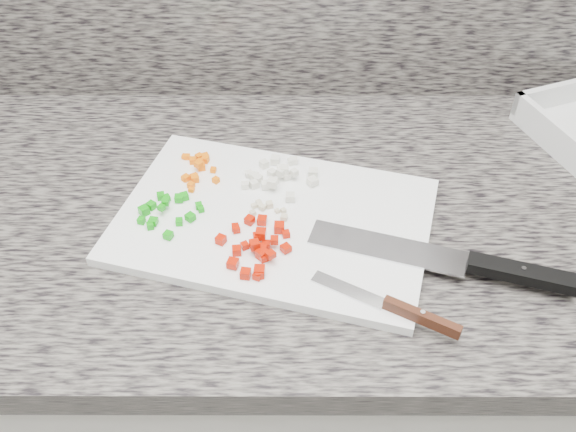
% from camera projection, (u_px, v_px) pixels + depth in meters
% --- Properties ---
extents(cabinet, '(3.92, 0.62, 0.86)m').
position_uv_depth(cabinet, '(280.00, 381.00, 1.26)').
color(cabinet, silver).
rests_on(cabinet, ground).
extents(countertop, '(3.96, 0.64, 0.04)m').
position_uv_depth(countertop, '(278.00, 213.00, 0.95)').
color(countertop, '#625E57').
rests_on(countertop, cabinet).
extents(cutting_board, '(0.49, 0.39, 0.01)m').
position_uv_depth(cutting_board, '(274.00, 220.00, 0.90)').
color(cutting_board, white).
rests_on(cutting_board, countertop).
extents(carrot_pile, '(0.06, 0.09, 0.02)m').
position_uv_depth(carrot_pile, '(198.00, 168.00, 0.97)').
color(carrot_pile, orange).
rests_on(carrot_pile, cutting_board).
extents(onion_pile, '(0.11, 0.10, 0.02)m').
position_uv_depth(onion_pile, '(278.00, 175.00, 0.95)').
color(onion_pile, silver).
rests_on(onion_pile, cutting_board).
extents(green_pepper_pile, '(0.09, 0.09, 0.02)m').
position_uv_depth(green_pepper_pile, '(167.00, 210.00, 0.90)').
color(green_pepper_pile, '#0F9D0E').
rests_on(green_pepper_pile, cutting_board).
extents(red_pepper_pile, '(0.10, 0.12, 0.02)m').
position_uv_depth(red_pepper_pile, '(257.00, 247.00, 0.84)').
color(red_pepper_pile, '#B91502').
rests_on(red_pepper_pile, cutting_board).
extents(garlic_pile, '(0.05, 0.04, 0.01)m').
position_uv_depth(garlic_pile, '(268.00, 209.00, 0.90)').
color(garlic_pile, beige).
rests_on(garlic_pile, cutting_board).
extents(chef_knife, '(0.34, 0.14, 0.02)m').
position_uv_depth(chef_knife, '(474.00, 264.00, 0.82)').
color(chef_knife, silver).
rests_on(chef_knife, cutting_board).
extents(paring_knife, '(0.17, 0.11, 0.02)m').
position_uv_depth(paring_knife, '(402.00, 310.00, 0.77)').
color(paring_knife, silver).
rests_on(paring_knife, cutting_board).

